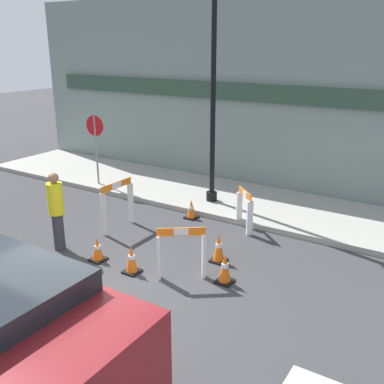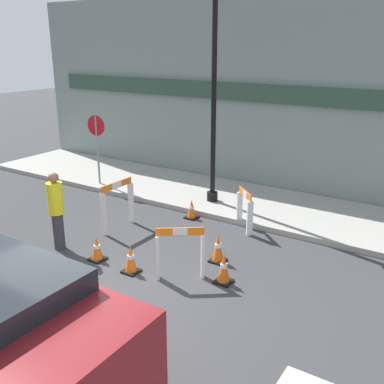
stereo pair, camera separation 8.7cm
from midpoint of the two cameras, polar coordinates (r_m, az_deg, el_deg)
name	(u,v)px [view 2 (the right image)]	position (r m, az deg, el deg)	size (l,w,h in m)	color
ground_plane	(92,310)	(7.73, -12.31, -14.47)	(60.00, 60.00, 0.00)	#38383A
sidewalk_slab	(251,203)	(12.13, 7.65, -1.36)	(18.00, 2.86, 0.13)	#9E9B93
storefront_facade	(278,96)	(12.88, 11.11, 11.92)	(18.00, 0.22, 5.50)	gray
streetlamp_post	(214,63)	(11.34, 3.08, 16.02)	(0.44, 0.44, 5.53)	black
stop_sign	(97,138)	(13.42, -11.81, 6.72)	(0.60, 0.07, 2.04)	gray
barricade_0	(245,209)	(10.40, 6.93, -2.17)	(0.62, 0.59, 0.96)	white
barricade_1	(118,203)	(10.49, -9.20, -1.39)	(0.15, 0.98, 1.14)	white
barricade_2	(180,251)	(8.22, -1.20, -7.51)	(0.79, 0.63, 1.01)	white
traffic_cone_0	(131,259)	(8.62, -7.50, -8.49)	(0.30, 0.30, 0.56)	black
traffic_cone_1	(224,269)	(8.22, 4.36, -9.67)	(0.30, 0.30, 0.59)	black
traffic_cone_2	(218,248)	(8.95, 3.61, -7.13)	(0.30, 0.30, 0.60)	black
traffic_cone_3	(97,249)	(9.20, -11.71, -7.12)	(0.30, 0.30, 0.50)	black
traffic_cone_4	(192,209)	(11.09, 0.18, -2.23)	(0.30, 0.30, 0.48)	black
person_worker	(56,208)	(9.63, -16.60, -1.99)	(0.45, 0.45, 1.68)	#33333D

